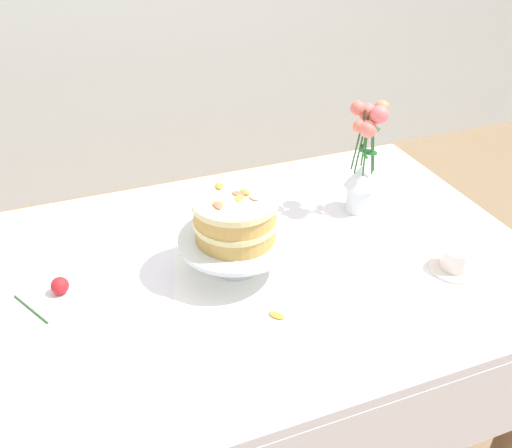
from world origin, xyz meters
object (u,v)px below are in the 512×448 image
cake_stand (236,243)px  flower_vase (363,164)px  layer_cake (235,218)px  fallen_rose (59,287)px  dining_table (272,291)px  teacup (456,261)px

cake_stand → flower_vase: (0.44, 0.15, 0.07)m
layer_cake → flower_vase: bearing=18.4°
flower_vase → fallen_rose: bearing=-174.5°
dining_table → teacup: (0.43, -0.18, 0.12)m
dining_table → fallen_rose: size_ratio=10.71×
cake_stand → teacup: size_ratio=2.24×
cake_stand → flower_vase: bearing=18.4°
dining_table → cake_stand: 0.20m
cake_stand → fallen_rose: 0.44m
layer_cake → flower_vase: size_ratio=0.61×
cake_stand → fallen_rose: (-0.43, 0.06, -0.06)m
fallen_rose → layer_cake: bearing=-8.2°
cake_stand → layer_cake: bearing=111.0°
flower_vase → teacup: (0.09, -0.35, -0.13)m
flower_vase → dining_table: bearing=-155.0°
dining_table → flower_vase: size_ratio=4.08×
dining_table → teacup: teacup is taller
dining_table → cake_stand: (-0.10, 0.01, 0.18)m
cake_stand → dining_table: bearing=-8.3°
teacup → dining_table: bearing=156.8°
dining_table → teacup: bearing=-23.2°
flower_vase → teacup: bearing=-76.1°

